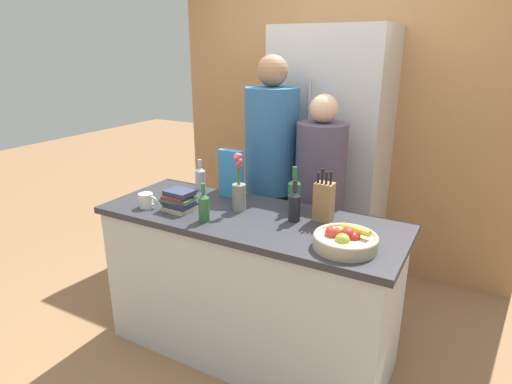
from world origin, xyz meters
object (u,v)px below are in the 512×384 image
(bottle_vinegar, at_px, (294,205))
(person_in_blue, at_px, (319,198))
(cereal_box, at_px, (231,174))
(bottle_wine, at_px, (200,178))
(person_at_sink, at_px, (271,171))
(knife_block, at_px, (324,201))
(bottle_water, at_px, (204,206))
(book_stack, at_px, (179,200))
(flower_vase, at_px, (239,190))
(coffee_mug, at_px, (146,200))
(bottle_oil, at_px, (294,193))
(fruit_bowl, at_px, (345,240))
(refrigerator, at_px, (329,160))

(bottle_vinegar, xyz_separation_m, person_in_blue, (-0.06, 0.56, -0.14))
(cereal_box, distance_m, bottle_wine, 0.28)
(bottle_vinegar, relative_size, person_at_sink, 0.13)
(knife_block, height_order, cereal_box, cereal_box)
(person_at_sink, bearing_deg, bottle_water, -73.21)
(book_stack, distance_m, bottle_wine, 0.42)
(cereal_box, distance_m, book_stack, 0.40)
(book_stack, height_order, bottle_water, bottle_water)
(person_in_blue, bearing_deg, bottle_vinegar, -56.69)
(bottle_vinegar, distance_m, bottle_water, 0.51)
(flower_vase, height_order, bottle_water, flower_vase)
(knife_block, distance_m, coffee_mug, 1.08)
(flower_vase, xyz_separation_m, bottle_vinegar, (0.36, 0.01, -0.03))
(bottle_oil, height_order, person_in_blue, person_in_blue)
(knife_block, relative_size, book_stack, 1.56)
(bottle_wine, xyz_separation_m, bottle_water, (0.36, -0.46, 0.01))
(knife_block, xyz_separation_m, bottle_wine, (-0.95, 0.13, -0.03))
(bottle_vinegar, bearing_deg, bottle_water, -150.64)
(fruit_bowl, xyz_separation_m, knife_block, (-0.22, 0.28, 0.07))
(knife_block, relative_size, cereal_box, 0.98)
(coffee_mug, relative_size, bottle_vinegar, 0.51)
(person_in_blue, bearing_deg, cereal_box, -114.42)
(coffee_mug, distance_m, bottle_wine, 0.46)
(bottle_oil, xyz_separation_m, bottle_water, (-0.38, -0.40, -0.02))
(person_at_sink, bearing_deg, book_stack, -90.26)
(bottle_water, bearing_deg, person_at_sink, 89.87)
(flower_vase, distance_m, person_in_blue, 0.66)
(bottle_oil, bearing_deg, refrigerator, 97.52)
(person_in_blue, bearing_deg, knife_block, -39.65)
(bottle_oil, distance_m, person_at_sink, 0.57)
(cereal_box, height_order, bottle_wine, cereal_box)
(bottle_vinegar, height_order, bottle_water, bottle_vinegar)
(knife_block, height_order, coffee_mug, knife_block)
(bottle_oil, xyz_separation_m, bottle_wine, (-0.74, 0.06, -0.02))
(book_stack, bearing_deg, cereal_box, 68.31)
(cereal_box, height_order, person_at_sink, person_at_sink)
(coffee_mug, height_order, bottle_vinegar, bottle_vinegar)
(refrigerator, relative_size, book_stack, 10.31)
(book_stack, bearing_deg, person_at_sink, 72.82)
(bottle_vinegar, bearing_deg, flower_vase, -178.93)
(coffee_mug, height_order, person_at_sink, person_at_sink)
(refrigerator, height_order, person_at_sink, refrigerator)
(bottle_oil, bearing_deg, bottle_vinegar, -65.26)
(refrigerator, bearing_deg, bottle_wine, -123.64)
(fruit_bowl, xyz_separation_m, bottle_oil, (-0.43, 0.35, 0.06))
(fruit_bowl, bearing_deg, flower_vase, 165.05)
(refrigerator, relative_size, bottle_wine, 9.64)
(bottle_wine, bearing_deg, bottle_oil, -4.96)
(flower_vase, xyz_separation_m, bottle_water, (-0.08, -0.24, -0.04))
(refrigerator, xyz_separation_m, fruit_bowl, (0.56, -1.33, -0.03))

